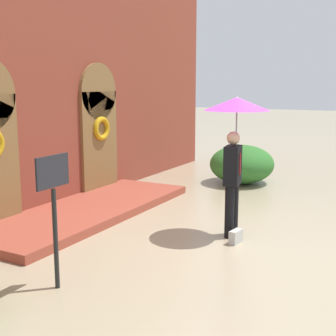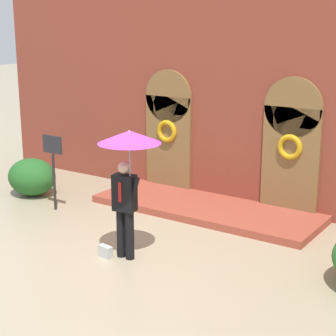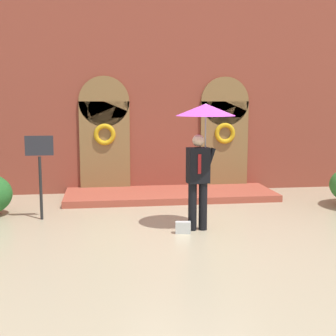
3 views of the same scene
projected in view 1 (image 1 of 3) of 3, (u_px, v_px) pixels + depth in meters
ground_plane at (232, 238)px, 7.94m from camera, size 80.00×80.00×0.00m
building_facade at (40, 79)px, 9.40m from camera, size 14.00×2.30×5.60m
person_with_umbrella at (236, 124)px, 7.78m from camera, size 1.10×1.10×2.36m
handbag at (236, 237)px, 7.65m from camera, size 0.29×0.16×0.22m
sign_post at (54, 200)px, 5.79m from camera, size 0.56×0.06×1.72m
shrub_right at (242, 164)px, 12.24m from camera, size 1.76×1.66×1.00m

